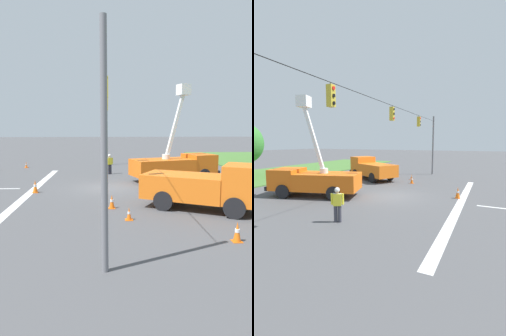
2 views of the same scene
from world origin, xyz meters
The scene contains 10 objects.
ground_plane centered at (0.00, 0.00, 0.00)m, with size 200.00×200.00×0.00m, color #4C4C4F.
lane_markings centered at (0.00, -6.34, 0.00)m, with size 17.60×15.25×0.01m.
signal_gantry centered at (-0.04, 0.00, 4.43)m, with size 26.20×0.33×7.20m.
utility_truck_bucket_lift centered at (-2.48, 5.27, 1.32)m, with size 4.33×7.06×7.31m.
utility_truck_support_near centered at (6.16, 5.04, 1.20)m, with size 4.96×6.41×2.37m.
road_worker centered at (-6.30, 0.25, 1.00)m, with size 0.39×0.60×1.77m.
traffic_cone_foreground_left centered at (10.81, 4.83, 0.37)m, with size 0.36×0.36×0.75m.
traffic_cone_near_bucket centered at (5.67, 0.29, 0.35)m, with size 0.36×0.36×0.72m.
traffic_cone_lane_edge_b centered at (1.44, -4.52, 0.41)m, with size 0.36×0.36×0.82m.
traffic_cone_far_left centered at (7.81, 1.04, 0.28)m, with size 0.36×0.36×0.59m.
Camera 2 is at (-15.14, -6.46, 3.96)m, focal length 24.00 mm.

